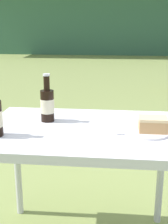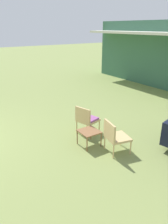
% 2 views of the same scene
% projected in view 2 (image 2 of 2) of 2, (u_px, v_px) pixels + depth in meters
% --- Properties ---
extents(wicker_chair_cushioned, '(0.69, 0.68, 0.87)m').
position_uv_depth(wicker_chair_cushioned, '(87.00, 119.00, 6.60)').
color(wicker_chair_cushioned, tan).
rests_on(wicker_chair_cushioned, ground_plane).
extents(wicker_chair_plain, '(0.67, 0.66, 0.87)m').
position_uv_depth(wicker_chair_plain, '(115.00, 135.00, 5.57)').
color(wicker_chair_plain, tan).
rests_on(wicker_chair_plain, ground_plane).
extents(garden_side_table, '(0.53, 0.51, 0.43)m').
position_uv_depth(garden_side_table, '(89.00, 132.00, 5.94)').
color(garden_side_table, brown).
rests_on(garden_side_table, ground_plane).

